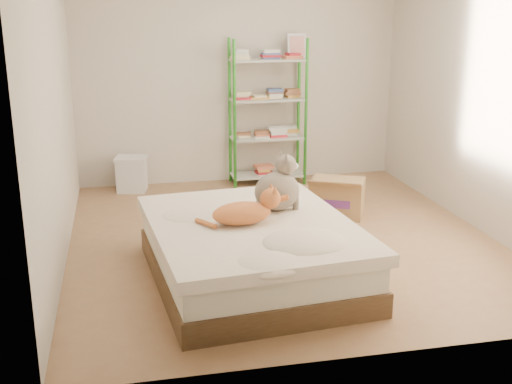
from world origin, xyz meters
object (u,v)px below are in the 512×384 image
object	(u,v)px
bed	(251,251)
white_bin	(132,174)
cardboard_box	(337,197)
orange_cat	(242,210)
shelf_unit	(268,110)
grey_cat	(277,183)

from	to	relation	value
bed	white_bin	size ratio (longest dim) A/B	4.98
bed	white_bin	world-z (taller)	bed
cardboard_box	white_bin	bearing A→B (deg)	173.51
orange_cat	white_bin	size ratio (longest dim) A/B	1.34
bed	white_bin	distance (m)	2.82
shelf_unit	bed	bearing A→B (deg)	-105.63
white_bin	cardboard_box	bearing A→B (deg)	-33.01
orange_cat	shelf_unit	bearing A→B (deg)	67.72
bed	grey_cat	bearing A→B (deg)	38.23
grey_cat	shelf_unit	world-z (taller)	shelf_unit
shelf_unit	white_bin	world-z (taller)	shelf_unit
orange_cat	white_bin	xyz separation A→B (m)	(-0.76, 2.72, -0.38)
bed	cardboard_box	distance (m)	1.81
shelf_unit	grey_cat	bearing A→B (deg)	-101.44
grey_cat	cardboard_box	bearing A→B (deg)	-50.34
orange_cat	cardboard_box	xyz separation A→B (m)	(1.25, 1.42, -0.40)
bed	shelf_unit	size ratio (longest dim) A/B	1.14
bed	orange_cat	world-z (taller)	orange_cat
orange_cat	white_bin	world-z (taller)	orange_cat
orange_cat	grey_cat	size ratio (longest dim) A/B	1.18
orange_cat	shelf_unit	size ratio (longest dim) A/B	0.31
grey_cat	white_bin	bearing A→B (deg)	12.76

